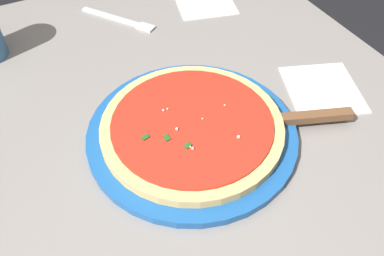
% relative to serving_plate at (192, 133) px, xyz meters
% --- Properties ---
extents(restaurant_table, '(1.05, 0.91, 0.78)m').
position_rel_serving_plate_xyz_m(restaurant_table, '(-0.04, -0.01, -0.14)').
color(restaurant_table, black).
rests_on(restaurant_table, ground_plane).
extents(serving_plate, '(0.34, 0.34, 0.01)m').
position_rel_serving_plate_xyz_m(serving_plate, '(0.00, 0.00, 0.00)').
color(serving_plate, '#195199').
rests_on(serving_plate, restaurant_table).
extents(pizza, '(0.30, 0.30, 0.02)m').
position_rel_serving_plate_xyz_m(pizza, '(0.00, -0.00, 0.02)').
color(pizza, '#DBB26B').
rests_on(pizza, serving_plate).
extents(pizza_server, '(0.12, 0.22, 0.01)m').
position_rel_serving_plate_xyz_m(pizza_server, '(0.06, 0.15, 0.01)').
color(pizza_server, silver).
rests_on(pizza_server, serving_plate).
extents(napkin_folded_right, '(0.18, 0.17, 0.00)m').
position_rel_serving_plate_xyz_m(napkin_folded_right, '(0.01, 0.27, -0.01)').
color(napkin_folded_right, white).
rests_on(napkin_folded_right, restaurant_table).
extents(napkin_loose_left, '(0.17, 0.16, 0.00)m').
position_rel_serving_plate_xyz_m(napkin_loose_left, '(-0.37, 0.22, -0.01)').
color(napkin_loose_left, white).
rests_on(napkin_loose_left, restaurant_table).
extents(fork, '(0.16, 0.12, 0.00)m').
position_rel_serving_plate_xyz_m(fork, '(-0.38, 0.02, -0.00)').
color(fork, silver).
rests_on(fork, restaurant_table).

